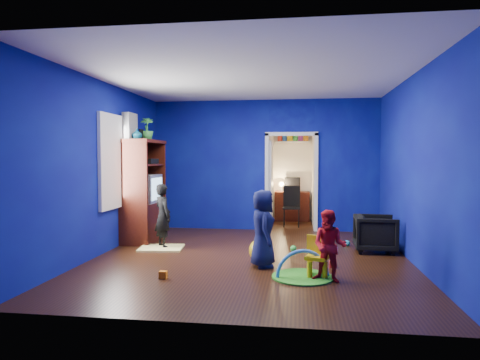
# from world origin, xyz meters

# --- Properties ---
(floor) EXTENTS (5.00, 5.50, 0.01)m
(floor) POSITION_xyz_m (0.00, 0.00, 0.00)
(floor) COLOR black
(floor) RESTS_ON ground
(ceiling) EXTENTS (5.00, 5.50, 0.01)m
(ceiling) POSITION_xyz_m (0.00, 0.00, 2.90)
(ceiling) COLOR white
(ceiling) RESTS_ON wall_back
(wall_back) EXTENTS (5.00, 0.02, 2.90)m
(wall_back) POSITION_xyz_m (0.00, 2.75, 1.45)
(wall_back) COLOR #0A0A71
(wall_back) RESTS_ON floor
(wall_front) EXTENTS (5.00, 0.02, 2.90)m
(wall_front) POSITION_xyz_m (0.00, -2.75, 1.45)
(wall_front) COLOR #0A0A71
(wall_front) RESTS_ON floor
(wall_left) EXTENTS (0.02, 5.50, 2.90)m
(wall_left) POSITION_xyz_m (-2.50, 0.00, 1.45)
(wall_left) COLOR #0A0A71
(wall_left) RESTS_ON floor
(wall_right) EXTENTS (0.02, 5.50, 2.90)m
(wall_right) POSITION_xyz_m (2.50, 0.00, 1.45)
(wall_right) COLOR #0A0A71
(wall_right) RESTS_ON floor
(alcove) EXTENTS (1.00, 1.75, 2.50)m
(alcove) POSITION_xyz_m (0.60, 3.62, 1.25)
(alcove) COLOR silver
(alcove) RESTS_ON floor
(armchair) EXTENTS (0.72, 0.70, 0.63)m
(armchair) POSITION_xyz_m (2.08, 0.79, 0.32)
(armchair) COLOR black
(armchair) RESTS_ON floor
(child_black) EXTENTS (0.49, 0.49, 1.15)m
(child_black) POSITION_xyz_m (-1.65, 0.60, 0.58)
(child_black) COLOR black
(child_black) RESTS_ON floor
(child_navy) EXTENTS (0.47, 0.62, 1.15)m
(child_navy) POSITION_xyz_m (0.24, -0.50, 0.57)
(child_navy) COLOR #10153C
(child_navy) RESTS_ON floor
(toddler_red) EXTENTS (0.54, 0.47, 0.94)m
(toddler_red) POSITION_xyz_m (1.17, -1.15, 0.47)
(toddler_red) COLOR #AF1216
(toddler_red) RESTS_ON floor
(vase) EXTENTS (0.19, 0.19, 0.20)m
(vase) POSITION_xyz_m (-2.22, 0.86, 2.06)
(vase) COLOR #0E5F70
(vase) RESTS_ON tv_armoire
(potted_plant) EXTENTS (0.32, 0.32, 0.45)m
(potted_plant) POSITION_xyz_m (-2.22, 1.38, 2.19)
(potted_plant) COLOR #328B36
(potted_plant) RESTS_ON tv_armoire
(tv_armoire) EXTENTS (0.58, 1.14, 1.96)m
(tv_armoire) POSITION_xyz_m (-2.22, 1.16, 0.98)
(tv_armoire) COLOR #42140B
(tv_armoire) RESTS_ON floor
(crt_tv) EXTENTS (0.46, 0.70, 0.54)m
(crt_tv) POSITION_xyz_m (-2.18, 1.16, 1.02)
(crt_tv) COLOR silver
(crt_tv) RESTS_ON tv_armoire
(yellow_blanket) EXTENTS (0.81, 0.68, 0.03)m
(yellow_blanket) POSITION_xyz_m (-1.65, 0.50, 0.01)
(yellow_blanket) COLOR #F2E07A
(yellow_blanket) RESTS_ON floor
(hopper_ball) EXTENTS (0.37, 0.37, 0.37)m
(hopper_ball) POSITION_xyz_m (0.19, -0.25, 0.19)
(hopper_ball) COLOR yellow
(hopper_ball) RESTS_ON floor
(kid_chair) EXTENTS (0.35, 0.35, 0.50)m
(kid_chair) POSITION_xyz_m (1.02, -0.95, 0.25)
(kid_chair) COLOR yellow
(kid_chair) RESTS_ON floor
(play_mat) EXTENTS (0.82, 0.82, 0.02)m
(play_mat) POSITION_xyz_m (0.82, -1.01, 0.01)
(play_mat) COLOR #328F20
(play_mat) RESTS_ON floor
(toy_arch) EXTENTS (0.73, 0.25, 0.74)m
(toy_arch) POSITION_xyz_m (0.82, -1.01, 0.02)
(toy_arch) COLOR #3F8CD8
(toy_arch) RESTS_ON floor
(window_left) EXTENTS (0.03, 0.95, 1.55)m
(window_left) POSITION_xyz_m (-2.48, 0.35, 1.55)
(window_left) COLOR white
(window_left) RESTS_ON wall_left
(curtain) EXTENTS (0.14, 0.42, 2.40)m
(curtain) POSITION_xyz_m (-2.37, 0.90, 1.25)
(curtain) COLOR slate
(curtain) RESTS_ON floor
(doorway) EXTENTS (1.16, 0.10, 2.10)m
(doorway) POSITION_xyz_m (0.60, 2.75, 1.05)
(doorway) COLOR white
(doorway) RESTS_ON floor
(study_desk) EXTENTS (0.88, 0.44, 0.75)m
(study_desk) POSITION_xyz_m (0.60, 4.26, 0.38)
(study_desk) COLOR #3D140A
(study_desk) RESTS_ON floor
(desk_monitor) EXTENTS (0.40, 0.05, 0.32)m
(desk_monitor) POSITION_xyz_m (0.60, 4.38, 0.95)
(desk_monitor) COLOR black
(desk_monitor) RESTS_ON study_desk
(desk_lamp) EXTENTS (0.14, 0.14, 0.14)m
(desk_lamp) POSITION_xyz_m (0.32, 4.32, 0.93)
(desk_lamp) COLOR #FFD88C
(desk_lamp) RESTS_ON study_desk
(folding_chair) EXTENTS (0.40, 0.40, 0.92)m
(folding_chair) POSITION_xyz_m (0.60, 3.30, 0.46)
(folding_chair) COLOR black
(folding_chair) RESTS_ON floor
(book_shelf) EXTENTS (0.88, 0.24, 0.04)m
(book_shelf) POSITION_xyz_m (0.60, 4.37, 2.02)
(book_shelf) COLOR white
(book_shelf) RESTS_ON study_desk
(toy_0) EXTENTS (0.10, 0.08, 0.10)m
(toy_0) POSITION_xyz_m (1.27, -0.42, 0.05)
(toy_0) COLOR #FA292B
(toy_0) RESTS_ON floor
(toy_1) EXTENTS (0.11, 0.11, 0.11)m
(toy_1) POSITION_xyz_m (1.65, 1.20, 0.06)
(toy_1) COLOR #2294C3
(toy_1) RESTS_ON floor
(toy_2) EXTENTS (0.10, 0.08, 0.10)m
(toy_2) POSITION_xyz_m (-1.03, -1.31, 0.05)
(toy_2) COLOR orange
(toy_2) RESTS_ON floor
(toy_3) EXTENTS (0.11, 0.11, 0.11)m
(toy_3) POSITION_xyz_m (0.68, 0.60, 0.06)
(toy_3) COLOR green
(toy_3) RESTS_ON floor
(toy_4) EXTENTS (0.10, 0.08, 0.10)m
(toy_4) POSITION_xyz_m (1.37, 0.60, 0.05)
(toy_4) COLOR #DC52C0
(toy_4) RESTS_ON floor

